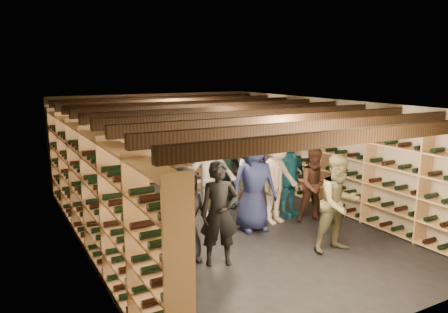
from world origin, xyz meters
TOP-DOWN VIEW (x-y plane):
  - ground at (0.00, 0.00)m, footprint 8.00×8.00m
  - walls at (0.00, 0.00)m, footprint 5.52×8.02m
  - ceiling at (0.00, 0.00)m, footprint 5.50×8.00m
  - ceiling_joists at (0.00, 0.00)m, footprint 5.40×7.12m
  - wine_rack_left at (-2.57, 0.00)m, footprint 0.32×7.50m
  - wine_rack_right at (2.57, 0.00)m, footprint 0.32×7.50m
  - wine_rack_back at (0.00, 3.83)m, footprint 4.70×0.30m
  - crate_stack_left at (0.45, 1.30)m, footprint 0.54×0.39m
  - crate_stack_right at (1.14, 1.51)m, footprint 0.58×0.48m
  - crate_loose at (0.75, 2.75)m, footprint 0.57×0.45m
  - person_0 at (-1.37, -1.17)m, footprint 0.77×0.51m
  - person_1 at (-0.96, -1.53)m, footprint 0.71×0.59m
  - person_2 at (1.04, -2.05)m, footprint 0.86×0.70m
  - person_3 at (0.93, -0.41)m, footprint 1.28×0.87m
  - person_4 at (1.43, -0.18)m, footprint 1.01×0.57m
  - person_5 at (-0.54, 1.07)m, footprint 1.78×0.94m
  - person_6 at (0.33, -0.51)m, footprint 0.96×0.69m
  - person_7 at (0.56, -0.01)m, footprint 0.64×0.49m
  - person_8 at (1.66, -0.73)m, footprint 0.88×0.78m
  - person_9 at (-0.02, 0.59)m, footprint 1.26×0.78m
  - person_10 at (0.46, 0.87)m, footprint 1.03×0.60m
  - person_12 at (0.80, 1.30)m, footprint 0.85×0.66m

SIDE VIEW (x-z plane):
  - ground at x=0.00m, z-range 0.00..0.00m
  - crate_loose at x=0.75m, z-range 0.00..0.17m
  - crate_stack_right at x=1.14m, z-range 0.00..0.34m
  - crate_stack_left at x=0.45m, z-range 0.00..0.51m
  - person_8 at x=1.66m, z-range 0.00..1.52m
  - person_12 at x=0.80m, z-range 0.00..1.55m
  - person_0 at x=-1.37m, z-range 0.00..1.57m
  - person_7 at x=0.56m, z-range 0.00..1.59m
  - person_4 at x=1.43m, z-range 0.00..1.63m
  - person_10 at x=0.46m, z-range 0.00..1.66m
  - person_1 at x=-0.96m, z-range 0.00..1.67m
  - person_2 at x=1.04m, z-range 0.00..1.68m
  - person_6 at x=0.33m, z-range 0.00..1.82m
  - person_3 at x=0.93m, z-range 0.00..1.83m
  - person_5 at x=-0.54m, z-range 0.00..1.84m
  - person_9 at x=-0.02m, z-range 0.00..1.88m
  - wine_rack_back at x=0.00m, z-range 0.00..2.15m
  - wine_rack_left at x=-2.57m, z-range 0.00..2.15m
  - wine_rack_right at x=2.57m, z-range 0.00..2.15m
  - walls at x=0.00m, z-range 0.00..2.40m
  - ceiling_joists at x=0.00m, z-range 2.17..2.35m
  - ceiling at x=0.00m, z-range 2.40..2.40m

